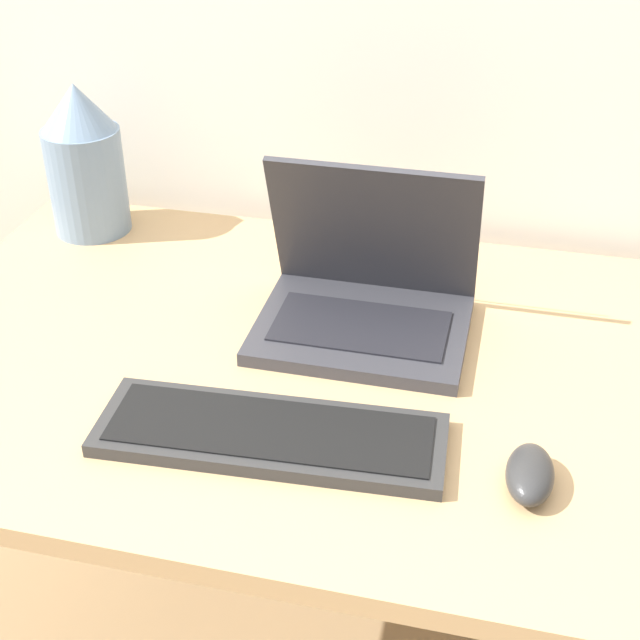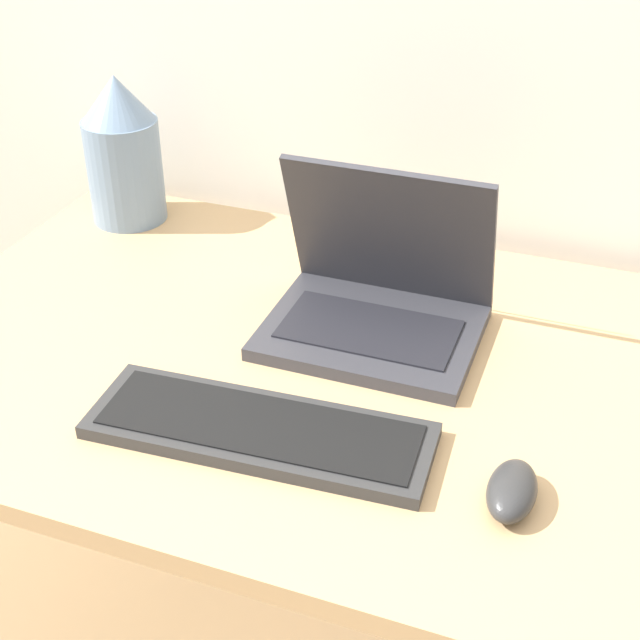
% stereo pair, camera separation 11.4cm
% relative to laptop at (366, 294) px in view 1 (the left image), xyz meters
% --- Properties ---
extents(desk, '(1.13, 0.80, 0.77)m').
position_rel_laptop_xyz_m(desk, '(-0.10, -0.10, -0.15)').
color(desk, tan).
rests_on(desk, ground_plane).
extents(laptop, '(0.30, 0.24, 0.25)m').
position_rel_laptop_xyz_m(laptop, '(0.00, 0.00, 0.00)').
color(laptop, '#333338').
rests_on(laptop, desk).
extents(keyboard, '(0.44, 0.16, 0.02)m').
position_rel_laptop_xyz_m(keyboard, '(-0.06, -0.29, -0.04)').
color(keyboard, '#2D2D2D').
rests_on(keyboard, desk).
extents(mouse, '(0.06, 0.10, 0.04)m').
position_rel_laptop_xyz_m(mouse, '(0.25, -0.29, -0.03)').
color(mouse, '#2D2D2D').
rests_on(mouse, desk).
extents(vase, '(0.13, 0.13, 0.26)m').
position_rel_laptop_xyz_m(vase, '(-0.53, 0.20, 0.08)').
color(vase, slate).
rests_on(vase, desk).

